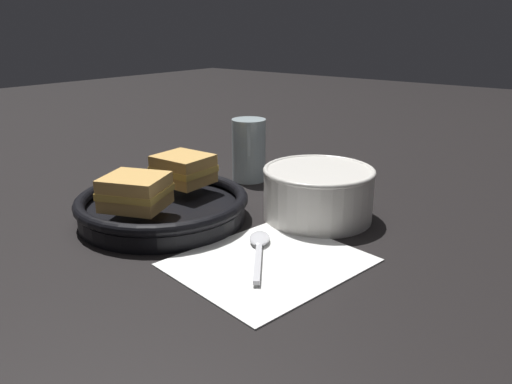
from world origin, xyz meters
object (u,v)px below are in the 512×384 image
sandwich_near_left (183,169)px  drinking_glass (249,150)px  soup_bowl (318,190)px  skillet (163,206)px  sandwich_near_right (135,192)px  spoon (259,245)px

sandwich_near_left → drinking_glass: size_ratio=0.75×
soup_bowl → drinking_glass: drinking_glass is taller
skillet → soup_bowl: bearing=-49.8°
soup_bowl → sandwich_near_right: bearing=142.2°
sandwich_near_left → drinking_glass: drinking_glass is taller
spoon → drinking_glass: drinking_glass is taller
drinking_glass → soup_bowl: bearing=-112.9°
sandwich_near_right → drinking_glass: (0.30, 0.04, -0.01)m
spoon → sandwich_near_left: bearing=38.3°
skillet → drinking_glass: 0.25m
sandwich_near_left → drinking_glass: (0.18, 0.01, -0.01)m
soup_bowl → drinking_glass: size_ratio=1.44×
sandwich_near_right → drinking_glass: 0.31m
skillet → sandwich_near_left: 0.08m
soup_bowl → sandwich_near_left: bearing=115.3°
sandwich_near_left → skillet: bearing=-165.9°
spoon → skillet: (-0.01, 0.18, 0.01)m
soup_bowl → sandwich_near_right: sandwich_near_right is taller
drinking_glass → spoon: bearing=-138.4°
soup_bowl → sandwich_near_left: 0.22m
skillet → sandwich_near_right: bearing=-165.9°
skillet → sandwich_near_right: size_ratio=2.43×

